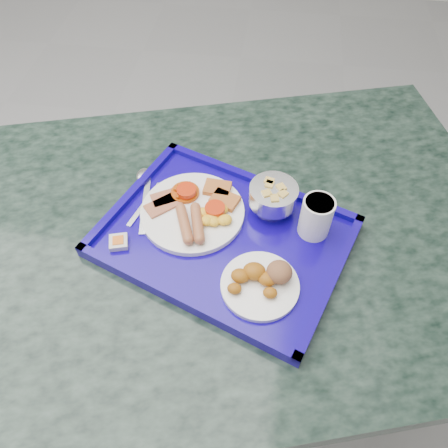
% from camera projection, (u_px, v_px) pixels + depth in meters
% --- Properties ---
extents(floor, '(6.00, 6.00, 0.00)m').
position_uv_depth(floor, '(17.00, 323.00, 1.72)').
color(floor, gray).
rests_on(floor, ground).
extents(table, '(1.54, 1.24, 0.83)m').
position_uv_depth(table, '(214.00, 281.00, 1.13)').
color(table, gray).
rests_on(table, floor).
extents(tray, '(0.60, 0.52, 0.03)m').
position_uv_depth(tray, '(224.00, 237.00, 0.93)').
color(tray, '#11038B').
rests_on(tray, table).
extents(main_plate, '(0.23, 0.23, 0.04)m').
position_uv_depth(main_plate, '(196.00, 211.00, 0.96)').
color(main_plate, white).
rests_on(main_plate, tray).
extents(bread_plate, '(0.15, 0.15, 0.05)m').
position_uv_depth(bread_plate, '(262.00, 281.00, 0.84)').
color(bread_plate, white).
rests_on(bread_plate, tray).
extents(fruit_bowl, '(0.10, 0.10, 0.07)m').
position_uv_depth(fruit_bowl, '(273.00, 196.00, 0.94)').
color(fruit_bowl, silver).
rests_on(fruit_bowl, tray).
extents(juice_cup, '(0.07, 0.07, 0.09)m').
position_uv_depth(juice_cup, '(316.00, 216.00, 0.90)').
color(juice_cup, white).
rests_on(juice_cup, tray).
extents(spoon, '(0.07, 0.18, 0.01)m').
position_uv_depth(spoon, '(143.00, 183.00, 1.02)').
color(spoon, silver).
rests_on(spoon, tray).
extents(knife, '(0.04, 0.19, 0.00)m').
position_uv_depth(knife, '(146.00, 201.00, 0.99)').
color(knife, silver).
rests_on(knife, tray).
extents(jam_packet, '(0.05, 0.05, 0.02)m').
position_uv_depth(jam_packet, '(119.00, 242.00, 0.91)').
color(jam_packet, silver).
rests_on(jam_packet, tray).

